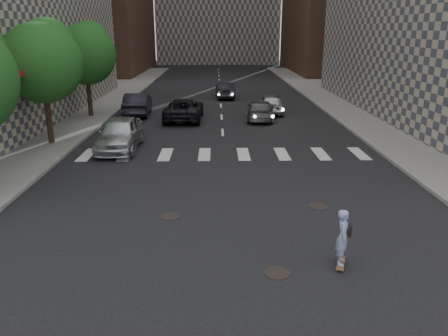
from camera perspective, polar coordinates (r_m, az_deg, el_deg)
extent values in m
plane|color=black|center=(13.99, 0.66, -8.30)|extent=(160.00, 160.00, 0.00)
cube|color=gray|center=(36.01, -24.24, 6.44)|extent=(13.00, 80.00, 0.15)
cube|color=gray|center=(36.32, 23.35, 6.63)|extent=(13.00, 80.00, 0.15)
cube|color=black|center=(25.37, -26.42, 6.47)|extent=(0.30, 14.00, 4.00)
cube|color=maroon|center=(24.78, -25.39, 11.32)|extent=(1.60, 14.00, 0.25)
cube|color=black|center=(29.28, 22.54, 8.23)|extent=(0.30, 18.00, 4.00)
cylinder|color=#382619|center=(25.69, -21.92, 6.13)|extent=(0.32, 0.32, 2.80)
sphere|color=#1F4818|center=(25.33, -22.68, 12.55)|extent=(4.20, 4.20, 4.20)
sphere|color=#1F4818|center=(25.78, -22.01, 14.71)|extent=(2.80, 2.80, 2.80)
cylinder|color=#382619|center=(33.18, -17.17, 8.96)|extent=(0.32, 0.32, 2.80)
sphere|color=#1F4818|center=(32.91, -17.64, 13.94)|extent=(4.20, 4.20, 4.20)
sphere|color=#1F4818|center=(33.40, -17.16, 15.58)|extent=(2.80, 2.80, 2.80)
cylinder|color=black|center=(11.89, 6.97, -13.43)|extent=(0.70, 0.70, 0.02)
cylinder|color=black|center=(15.16, -7.10, -6.28)|extent=(0.70, 0.70, 0.02)
cylinder|color=black|center=(16.23, 12.22, -4.90)|extent=(0.70, 0.70, 0.02)
cube|color=brown|center=(12.51, 15.00, -11.90)|extent=(0.45, 0.84, 0.02)
cylinder|color=green|center=(12.28, 14.55, -12.73)|extent=(0.04, 0.06, 0.05)
cylinder|color=green|center=(12.28, 15.24, -12.79)|extent=(0.04, 0.06, 0.05)
cylinder|color=green|center=(12.79, 14.72, -11.44)|extent=(0.04, 0.06, 0.05)
cylinder|color=green|center=(12.79, 15.39, -11.50)|extent=(0.04, 0.06, 0.05)
imported|color=#838DBF|center=(12.15, 15.29, -8.68)|extent=(0.53, 0.65, 1.55)
cube|color=black|center=(12.11, 16.16, -7.85)|extent=(0.17, 0.27, 0.29)
imported|color=silver|center=(23.83, -13.44, 4.38)|extent=(2.02, 5.00, 1.70)
imported|color=black|center=(33.52, -11.19, 8.20)|extent=(1.96, 4.99, 1.62)
imported|color=#56585D|center=(31.20, 4.81, 7.53)|extent=(2.43, 4.82, 1.34)
imported|color=black|center=(31.13, -5.25, 7.65)|extent=(2.65, 5.50, 1.51)
imported|color=#AEB0B6|center=(33.78, 6.17, 8.38)|extent=(1.96, 4.42, 1.48)
imported|color=black|center=(41.22, 0.13, 10.12)|extent=(1.80, 4.46, 1.44)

